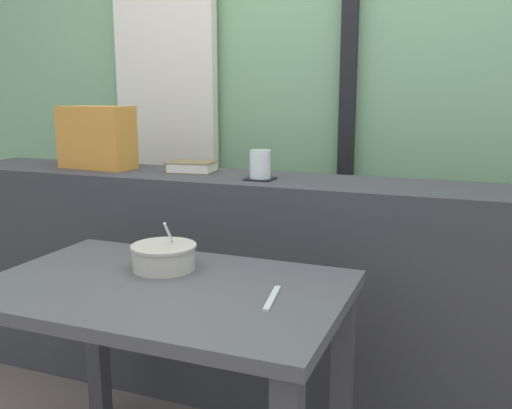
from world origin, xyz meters
The scene contains 11 objects.
outdoor_backdrop centered at (0.00, 1.27, 1.40)m, with size 4.80×0.08×2.80m, color #7AAD7F.
curtain_left_panel centered at (-0.80, 1.17, 1.25)m, with size 0.56×0.06×2.50m, color silver.
window_divider_post centered at (0.15, 1.20, 1.30)m, with size 0.07×0.05×2.60m, color black.
dark_console_ledge centered at (0.00, 0.55, 0.44)m, with size 2.80×0.38×0.89m, color #38383D.
breakfast_table centered at (-0.07, -0.12, 0.57)m, with size 1.00×0.64×0.68m.
coaster_square centered at (-0.02, 0.51, 0.89)m, with size 0.10×0.10×0.01m, color black.
juice_glass centered at (-0.02, 0.51, 0.94)m, with size 0.08×0.08×0.10m.
closed_book centered at (-0.35, 0.60, 0.91)m, with size 0.20×0.16×0.04m.
throw_pillow centered at (-0.77, 0.55, 1.02)m, with size 0.32×0.14×0.26m, color #D18938.
soup_bowl centered at (-0.13, 0.00, 0.72)m, with size 0.19×0.19×0.15m.
fork_utensil centered at (0.25, -0.12, 0.69)m, with size 0.02×0.17×0.01m, color silver.
Camera 1 is at (0.70, -1.38, 1.20)m, focal length 38.87 mm.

